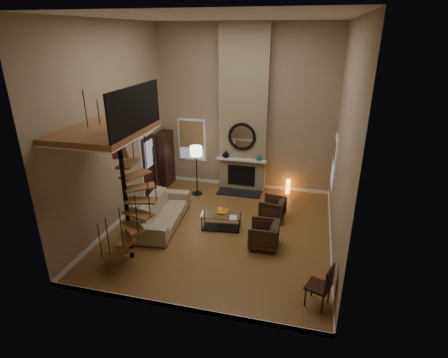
% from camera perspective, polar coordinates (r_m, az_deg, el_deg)
% --- Properties ---
extents(ground, '(6.00, 6.50, 0.01)m').
position_cam_1_polar(ground, '(10.24, -0.55, -8.12)').
color(ground, '#9C6932').
rests_on(ground, ground).
extents(back_wall, '(6.00, 0.02, 5.50)m').
position_cam_1_polar(back_wall, '(12.24, 3.32, 10.82)').
color(back_wall, '#9A8563').
rests_on(back_wall, ground).
extents(front_wall, '(6.00, 0.02, 5.50)m').
position_cam_1_polar(front_wall, '(6.24, -8.22, -0.88)').
color(front_wall, '#9A8563').
rests_on(front_wall, ground).
extents(left_wall, '(0.02, 6.50, 5.50)m').
position_cam_1_polar(left_wall, '(10.31, -17.11, 7.69)').
color(left_wall, '#9A8563').
rests_on(left_wall, ground).
extents(right_wall, '(0.02, 6.50, 5.50)m').
position_cam_1_polar(right_wall, '(8.91, 18.48, 5.30)').
color(right_wall, '#9A8563').
rests_on(right_wall, ground).
extents(ceiling, '(6.00, 6.50, 0.01)m').
position_cam_1_polar(ceiling, '(8.83, -0.70, 24.34)').
color(ceiling, silver).
rests_on(ceiling, back_wall).
extents(baseboard_back, '(6.00, 0.02, 0.12)m').
position_cam_1_polar(baseboard_back, '(13.04, 3.05, -0.85)').
color(baseboard_back, white).
rests_on(baseboard_back, ground).
extents(baseboard_front, '(6.00, 0.02, 0.12)m').
position_cam_1_polar(baseboard_front, '(7.71, -7.04, -19.56)').
color(baseboard_front, white).
rests_on(baseboard_front, ground).
extents(baseboard_left, '(0.02, 6.50, 0.12)m').
position_cam_1_polar(baseboard_left, '(11.25, -15.53, -5.66)').
color(baseboard_left, white).
rests_on(baseboard_left, ground).
extents(baseboard_right, '(0.02, 6.50, 0.12)m').
position_cam_1_polar(baseboard_right, '(9.98, 16.54, -9.60)').
color(baseboard_right, white).
rests_on(baseboard_right, ground).
extents(chimney_breast, '(1.60, 0.38, 5.50)m').
position_cam_1_polar(chimney_breast, '(12.06, 3.15, 10.65)').
color(chimney_breast, '#8D7D5C').
rests_on(chimney_breast, ground).
extents(hearth, '(1.50, 0.60, 0.04)m').
position_cam_1_polar(hearth, '(12.45, 2.44, -2.20)').
color(hearth, black).
rests_on(hearth, ground).
extents(firebox, '(0.95, 0.02, 0.72)m').
position_cam_1_polar(firebox, '(12.51, 2.76, 0.55)').
color(firebox, black).
rests_on(firebox, chimney_breast).
extents(mantel, '(1.70, 0.18, 0.06)m').
position_cam_1_polar(mantel, '(12.22, 2.73, 3.03)').
color(mantel, white).
rests_on(mantel, chimney_breast).
extents(mirror_frame, '(0.94, 0.10, 0.94)m').
position_cam_1_polar(mirror_frame, '(12.04, 2.86, 6.71)').
color(mirror_frame, black).
rests_on(mirror_frame, chimney_breast).
extents(mirror_disc, '(0.80, 0.01, 0.80)m').
position_cam_1_polar(mirror_disc, '(12.05, 2.87, 6.73)').
color(mirror_disc, white).
rests_on(mirror_disc, chimney_breast).
extents(vase_left, '(0.24, 0.24, 0.25)m').
position_cam_1_polar(vase_left, '(12.32, 0.27, 3.97)').
color(vase_left, black).
rests_on(vase_left, mantel).
extents(vase_right, '(0.20, 0.20, 0.21)m').
position_cam_1_polar(vase_right, '(12.12, 5.57, 3.45)').
color(vase_right, '#195957').
rests_on(vase_right, mantel).
extents(window_back, '(1.02, 0.06, 1.52)m').
position_cam_1_polar(window_back, '(12.97, -5.13, 6.29)').
color(window_back, white).
rests_on(window_back, back_wall).
extents(window_right, '(0.06, 1.02, 1.52)m').
position_cam_1_polar(window_right, '(11.14, 17.11, 2.69)').
color(window_right, white).
rests_on(window_right, right_wall).
extents(entry_door, '(0.10, 1.05, 2.16)m').
position_cam_1_polar(entry_door, '(12.29, -11.85, 2.17)').
color(entry_door, white).
rests_on(entry_door, ground).
extents(loft, '(1.70, 2.20, 1.09)m').
position_cam_1_polar(loft, '(8.22, -18.01, 7.52)').
color(loft, '#9A5F32').
rests_on(loft, left_wall).
extents(spiral_stair, '(1.47, 1.47, 4.06)m').
position_cam_1_polar(spiral_stair, '(8.56, -15.34, -1.93)').
color(spiral_stair, black).
rests_on(spiral_stair, ground).
extents(hutch, '(0.41, 0.88, 1.97)m').
position_cam_1_polar(hutch, '(13.09, -9.43, 3.14)').
color(hutch, black).
rests_on(hutch, ground).
extents(sofa, '(1.21, 2.62, 0.74)m').
position_cam_1_polar(sofa, '(10.53, -9.79, -5.09)').
color(sofa, tan).
rests_on(sofa, ground).
extents(armchair_near, '(0.79, 0.78, 0.64)m').
position_cam_1_polar(armchair_near, '(10.72, 8.03, -4.69)').
color(armchair_near, '#3B281B').
rests_on(armchair_near, ground).
extents(armchair_far, '(0.78, 0.76, 0.69)m').
position_cam_1_polar(armchair_far, '(9.39, 6.74, -8.81)').
color(armchair_far, '#3B281B').
rests_on(armchair_far, ground).
extents(coffee_table, '(1.19, 0.70, 0.44)m').
position_cam_1_polar(coffee_table, '(10.19, -0.43, -6.43)').
color(coffee_table, silver).
rests_on(coffee_table, ground).
extents(bowl, '(0.38, 0.38, 0.09)m').
position_cam_1_polar(bowl, '(10.13, -0.36, -5.23)').
color(bowl, orange).
rests_on(bowl, coffee_table).
extents(book, '(0.25, 0.30, 0.03)m').
position_cam_1_polar(book, '(9.90, 1.32, -6.16)').
color(book, gray).
rests_on(book, coffee_table).
extents(floor_lamp, '(0.40, 0.40, 1.71)m').
position_cam_1_polar(floor_lamp, '(11.93, -4.45, 3.83)').
color(floor_lamp, black).
rests_on(floor_lamp, ground).
extents(accent_lamp, '(0.14, 0.14, 0.51)m').
position_cam_1_polar(accent_lamp, '(12.55, 10.11, -1.19)').
color(accent_lamp, orange).
rests_on(accent_lamp, ground).
extents(side_chair, '(0.58, 0.58, 0.97)m').
position_cam_1_polar(side_chair, '(7.70, 15.40, -15.85)').
color(side_chair, black).
rests_on(side_chair, ground).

